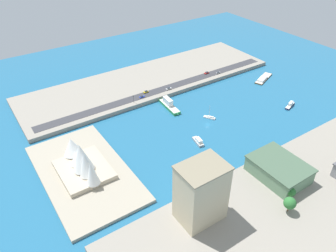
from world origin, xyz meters
name	(u,v)px	position (x,y,z in m)	size (l,w,h in m)	color
ground_plane	(208,125)	(0.00, 0.00, 0.00)	(440.00, 440.00, 0.00)	#23668E
quay_west	(303,192)	(-86.44, 0.00, 1.68)	(70.00, 240.00, 3.35)	gray
quay_east	(149,80)	(86.44, 0.00, 1.68)	(70.00, 240.00, 3.35)	gray
peninsula_point	(85,173)	(0.75, 99.16, 1.00)	(89.66, 49.78, 2.00)	#A89E89
road_strip	(164,89)	(61.61, 0.00, 3.43)	(9.34, 228.00, 0.15)	#38383D
patrol_launch_navy	(290,105)	(-17.34, -74.07, 1.36)	(7.71, 14.67, 3.86)	#1E284C
yacht_sleek_gray	(198,141)	(-13.82, 20.16, 1.52)	(13.11, 5.89, 3.94)	#999EA3
ferry_green_doubledeck	(169,105)	(37.53, 10.33, 2.49)	(27.93, 8.36, 7.44)	#2D8C4C
sailboat_small_white	(210,117)	(6.10, -6.98, 0.83)	(9.58, 7.13, 11.64)	white
barge_flat_brown	(263,79)	(29.74, -93.08, 0.99)	(16.93, 28.42, 2.60)	brown
terminal_long_green	(279,169)	(-70.03, 3.41, 8.60)	(33.69, 25.89, 10.43)	slate
office_block_beige	(201,193)	(-67.60, 61.99, 20.66)	(18.10, 24.08, 34.56)	#C6B793
van_white	(169,88)	(58.31, -3.41, 4.30)	(1.95, 4.98, 1.64)	black
pickup_red	(207,73)	(64.45, -51.63, 4.30)	(2.14, 5.02, 1.62)	black
sedan_silver	(218,73)	(58.55, -61.16, 4.22)	(1.92, 4.54, 1.44)	black
hatchback_blue	(142,97)	(59.06, 23.65, 4.24)	(1.93, 4.40, 1.49)	black
taxi_yellow_cab	(146,92)	(64.45, 16.41, 4.30)	(1.96, 4.39, 1.63)	black
traffic_light_waterfront	(133,98)	(55.76, 33.42, 7.70)	(0.36, 0.36, 6.50)	black
opera_landmark	(82,161)	(2.16, 99.16, 9.77)	(44.44, 29.54, 21.36)	#BCAD93
park_tree_cluster	(291,195)	(-88.11, 14.83, 9.42)	(17.00, 23.44, 9.78)	brown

